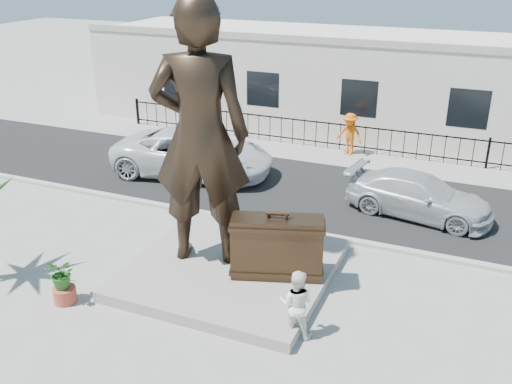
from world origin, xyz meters
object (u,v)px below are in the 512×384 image
at_px(car_white, 193,153).
at_px(suitcase, 277,247).
at_px(tourist, 296,304).
at_px(statue, 200,135).

bearing_deg(car_white, suitcase, -143.83).
xyz_separation_m(tourist, car_white, (-6.99, 8.03, 0.04)).
relative_size(statue, car_white, 1.13).
bearing_deg(tourist, car_white, -55.45).
xyz_separation_m(suitcase, tourist, (1.15, -1.80, -0.29)).
xyz_separation_m(statue, suitcase, (2.20, -0.18, -2.66)).
bearing_deg(tourist, statue, -37.04).
relative_size(suitcase, tourist, 1.41).
xyz_separation_m(statue, car_white, (-3.63, 6.05, -2.91)).
bearing_deg(car_white, tourist, -145.92).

